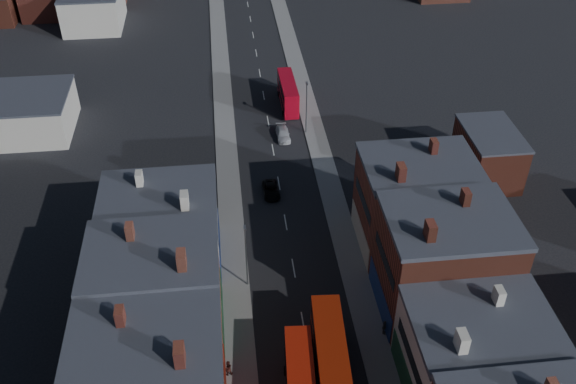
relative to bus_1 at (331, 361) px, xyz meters
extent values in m
cube|color=gray|center=(-8.00, 33.04, -2.67)|extent=(3.00, 200.00, 0.12)
cube|color=gray|center=(5.00, 33.04, -2.67)|extent=(3.00, 200.00, 0.12)
cylinder|color=slate|center=(-6.70, 13.04, 1.27)|extent=(0.16, 0.16, 8.00)
cube|color=slate|center=(-6.70, 13.04, 5.27)|extent=(0.25, 0.70, 0.25)
cylinder|color=slate|center=(3.70, 43.04, 1.27)|extent=(0.16, 0.16, 8.00)
cube|color=slate|center=(3.70, 43.04, 5.27)|extent=(0.25, 0.70, 0.25)
cube|color=black|center=(-3.00, -2.30, 0.67)|extent=(3.07, 9.70, 0.85)
cylinder|color=black|center=(-3.95, 1.09, -2.26)|extent=(0.35, 0.96, 0.94)
cylinder|color=black|center=(-1.59, 0.93, -2.26)|extent=(0.35, 0.96, 0.94)
cube|color=#A12009|center=(0.00, 0.00, -0.01)|extent=(3.42, 11.87, 4.69)
cube|color=black|center=(0.00, 0.00, -0.92)|extent=(3.42, 10.94, 0.96)
cube|color=black|center=(0.00, 0.00, 1.11)|extent=(3.42, 10.94, 0.96)
cylinder|color=black|center=(-1.08, 3.83, -2.20)|extent=(0.39, 1.08, 1.07)
cylinder|color=black|center=(1.57, 3.66, -2.20)|extent=(0.39, 1.08, 1.07)
cube|color=#AD0719|center=(2.00, 51.30, -0.48)|extent=(2.33, 9.74, 3.88)
cube|color=black|center=(2.00, 51.30, -1.23)|extent=(2.38, 8.96, 0.79)
cube|color=black|center=(2.00, 51.30, 0.45)|extent=(2.38, 8.96, 0.79)
cylinder|color=black|center=(0.94, 48.18, -2.29)|extent=(0.28, 0.89, 0.88)
cylinder|color=black|center=(3.14, 48.21, -2.29)|extent=(0.28, 0.89, 0.88)
cylinder|color=black|center=(0.86, 54.39, -2.29)|extent=(0.28, 0.89, 0.88)
cylinder|color=black|center=(3.06, 54.42, -2.29)|extent=(0.28, 0.89, 0.88)
imported|color=black|center=(-2.70, 28.93, -2.13)|extent=(2.11, 4.36, 1.19)
imported|color=silver|center=(0.22, 42.07, -2.08)|extent=(1.93, 4.50, 1.29)
imported|color=#3F1D19|center=(-9.20, 1.62, -1.75)|extent=(0.88, 0.53, 1.73)
imported|color=#504C45|center=(6.20, 4.77, -1.77)|extent=(0.79, 1.09, 1.69)
camera|label=1|loc=(-7.93, -36.04, 46.54)|focal=40.00mm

